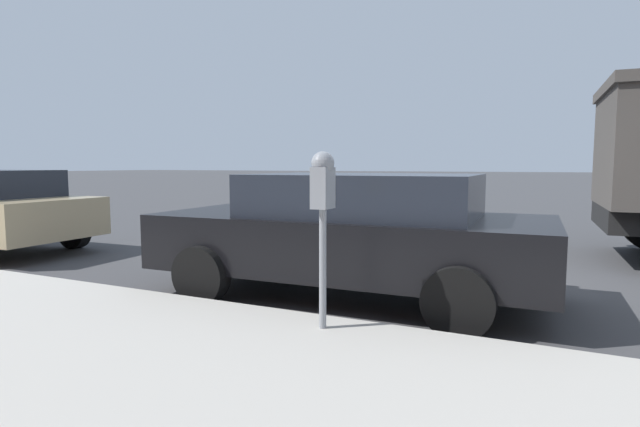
# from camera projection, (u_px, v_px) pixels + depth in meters

# --- Properties ---
(ground_plane) EXTENTS (220.00, 220.00, 0.00)m
(ground_plane) POSITION_uv_depth(u_px,v_px,m) (444.00, 285.00, 6.27)
(ground_plane) COLOR #424244
(parking_meter) EXTENTS (0.21, 0.19, 1.47)m
(parking_meter) POSITION_uv_depth(u_px,v_px,m) (323.00, 194.00, 4.08)
(parking_meter) COLOR gray
(parking_meter) RESTS_ON sidewalk
(car_black) EXTENTS (2.19, 4.45, 1.41)m
(car_black) POSITION_uv_depth(u_px,v_px,m) (352.00, 231.00, 5.69)
(car_black) COLOR black
(car_black) RESTS_ON ground_plane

